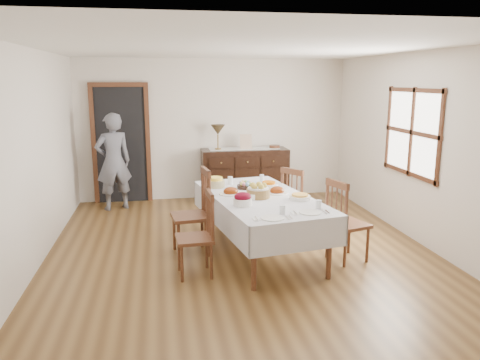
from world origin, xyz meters
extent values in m
plane|color=brown|center=(0.00, 0.00, 0.00)|extent=(6.00, 6.00, 0.00)
cube|color=white|center=(0.00, 0.00, 2.60)|extent=(5.00, 6.00, 0.02)
cube|color=silver|center=(0.00, 3.00, 1.30)|extent=(5.00, 0.02, 2.60)
cube|color=silver|center=(0.00, -3.00, 1.30)|extent=(5.00, 0.02, 2.60)
cube|color=silver|center=(-2.50, 0.00, 1.30)|extent=(0.02, 6.00, 2.60)
cube|color=silver|center=(2.50, 0.00, 1.30)|extent=(0.02, 6.00, 2.60)
cube|color=white|center=(2.49, 0.30, 1.50)|extent=(0.02, 1.30, 1.10)
cube|color=#522D1B|center=(2.48, 0.30, 1.50)|extent=(0.03, 1.46, 1.26)
cube|color=black|center=(-1.70, 2.96, 1.05)|extent=(0.90, 0.06, 2.10)
cube|color=#522D1B|center=(-1.70, 2.94, 1.05)|extent=(1.04, 0.08, 2.18)
cube|color=silver|center=(0.22, -0.12, 0.76)|extent=(1.47, 2.38, 0.04)
cylinder|color=#522D1B|center=(-0.06, -1.14, 0.36)|extent=(0.06, 0.06, 0.72)
cylinder|color=#522D1B|center=(0.84, -0.99, 0.36)|extent=(0.06, 0.06, 0.72)
cylinder|color=#522D1B|center=(-0.39, 0.75, 0.36)|extent=(0.06, 0.06, 0.72)
cylinder|color=#522D1B|center=(0.51, 0.91, 0.36)|extent=(0.06, 0.06, 0.72)
cube|color=silver|center=(-0.33, -0.21, 0.61)|extent=(0.40, 2.24, 0.34)
cube|color=silver|center=(0.78, -0.02, 0.61)|extent=(0.40, 2.24, 0.34)
cube|color=silver|center=(0.41, -1.23, 0.61)|extent=(1.14, 0.21, 0.34)
cube|color=silver|center=(0.04, 0.99, 0.61)|extent=(1.14, 0.21, 0.34)
cube|color=#522D1B|center=(-0.66, -0.62, 0.44)|extent=(0.43, 0.43, 0.04)
cylinder|color=#522D1B|center=(-0.83, -0.47, 0.21)|extent=(0.04, 0.04, 0.42)
cylinder|color=#522D1B|center=(-0.81, -0.80, 0.21)|extent=(0.04, 0.04, 0.42)
cylinder|color=#522D1B|center=(-0.50, -0.45, 0.21)|extent=(0.04, 0.04, 0.42)
cylinder|color=#522D1B|center=(-0.48, -0.78, 0.21)|extent=(0.04, 0.04, 0.42)
cylinder|color=#522D1B|center=(-0.48, -0.44, 0.71)|extent=(0.04, 0.04, 0.55)
cylinder|color=#522D1B|center=(-0.46, -0.79, 0.71)|extent=(0.04, 0.04, 0.55)
cube|color=#522D1B|center=(-0.47, -0.61, 0.95)|extent=(0.06, 0.39, 0.08)
cylinder|color=#522D1B|center=(-0.48, -0.53, 0.69)|extent=(0.02, 0.02, 0.45)
cylinder|color=#522D1B|center=(-0.47, -0.61, 0.69)|extent=(0.02, 0.02, 0.45)
cylinder|color=#522D1B|center=(-0.47, -0.70, 0.69)|extent=(0.02, 0.02, 0.45)
cube|color=#522D1B|center=(-0.65, 0.08, 0.50)|extent=(0.51, 0.51, 0.04)
cylinder|color=#522D1B|center=(-0.86, 0.24, 0.24)|extent=(0.04, 0.04, 0.48)
cylinder|color=#522D1B|center=(-0.82, -0.13, 0.24)|extent=(0.04, 0.04, 0.48)
cylinder|color=#522D1B|center=(-0.49, 0.29, 0.24)|extent=(0.04, 0.04, 0.48)
cylinder|color=#522D1B|center=(-0.44, -0.09, 0.24)|extent=(0.04, 0.04, 0.48)
cylinder|color=#522D1B|center=(-0.47, 0.30, 0.81)|extent=(0.04, 0.04, 0.62)
cylinder|color=#522D1B|center=(-0.42, -0.09, 0.81)|extent=(0.04, 0.04, 0.62)
cube|color=#522D1B|center=(-0.44, 0.10, 1.07)|extent=(0.09, 0.44, 0.09)
cylinder|color=#522D1B|center=(-0.46, 0.20, 0.78)|extent=(0.02, 0.02, 0.51)
cylinder|color=#522D1B|center=(-0.44, 0.10, 0.78)|extent=(0.02, 0.02, 0.51)
cylinder|color=#522D1B|center=(-0.43, 0.00, 0.78)|extent=(0.02, 0.02, 0.51)
cube|color=#522D1B|center=(1.26, -0.49, 0.46)|extent=(0.54, 0.54, 0.04)
cylinder|color=#522D1B|center=(1.48, -0.60, 0.22)|extent=(0.04, 0.04, 0.44)
cylinder|color=#522D1B|center=(1.38, -0.27, 0.22)|extent=(0.04, 0.04, 0.44)
cylinder|color=#522D1B|center=(1.14, -0.70, 0.22)|extent=(0.04, 0.04, 0.44)
cylinder|color=#522D1B|center=(1.04, -0.37, 0.22)|extent=(0.04, 0.04, 0.44)
cylinder|color=#522D1B|center=(1.13, -0.72, 0.75)|extent=(0.04, 0.04, 0.57)
cylinder|color=#522D1B|center=(1.02, -0.37, 0.75)|extent=(0.04, 0.04, 0.57)
cube|color=#522D1B|center=(1.07, -0.54, 1.00)|extent=(0.16, 0.40, 0.08)
cylinder|color=#522D1B|center=(1.10, -0.63, 0.73)|extent=(0.02, 0.02, 0.47)
cylinder|color=#522D1B|center=(1.07, -0.54, 0.73)|extent=(0.02, 0.02, 0.47)
cylinder|color=#522D1B|center=(1.05, -0.45, 0.73)|extent=(0.02, 0.02, 0.47)
cube|color=#522D1B|center=(0.95, 0.53, 0.45)|extent=(0.58, 0.58, 0.04)
cylinder|color=#522D1B|center=(1.19, 0.48, 0.22)|extent=(0.04, 0.04, 0.43)
cylinder|color=#522D1B|center=(1.00, 0.76, 0.22)|extent=(0.04, 0.04, 0.43)
cylinder|color=#522D1B|center=(0.90, 0.29, 0.22)|extent=(0.04, 0.04, 0.43)
cylinder|color=#522D1B|center=(0.72, 0.58, 0.22)|extent=(0.04, 0.04, 0.43)
cylinder|color=#522D1B|center=(0.89, 0.27, 0.73)|extent=(0.04, 0.04, 0.56)
cylinder|color=#522D1B|center=(0.69, 0.58, 0.73)|extent=(0.04, 0.04, 0.56)
cube|color=#522D1B|center=(0.79, 0.42, 0.97)|extent=(0.25, 0.36, 0.08)
cylinder|color=#522D1B|center=(0.84, 0.35, 0.71)|extent=(0.02, 0.02, 0.46)
cylinder|color=#522D1B|center=(0.79, 0.42, 0.71)|extent=(0.02, 0.02, 0.46)
cylinder|color=#522D1B|center=(0.74, 0.50, 0.71)|extent=(0.02, 0.02, 0.46)
cube|color=black|center=(0.54, 2.72, 0.48)|extent=(1.60, 0.53, 0.96)
cube|color=black|center=(0.06, 2.44, 0.77)|extent=(0.45, 0.02, 0.19)
sphere|color=brown|center=(0.06, 2.42, 0.77)|extent=(0.03, 0.03, 0.03)
cube|color=black|center=(0.54, 2.44, 0.77)|extent=(0.45, 0.02, 0.19)
sphere|color=brown|center=(0.54, 2.42, 0.77)|extent=(0.03, 0.03, 0.03)
cube|color=black|center=(1.02, 2.44, 0.77)|extent=(0.45, 0.02, 0.19)
sphere|color=brown|center=(1.02, 2.42, 0.77)|extent=(0.03, 0.03, 0.03)
imported|color=slate|center=(-1.81, 2.44, 0.90)|extent=(0.65, 0.53, 1.79)
cylinder|color=brown|center=(0.18, -0.18, 0.83)|extent=(0.29, 0.29, 0.11)
cylinder|color=silver|center=(0.18, -0.18, 0.90)|extent=(0.26, 0.26, 0.02)
sphere|color=gold|center=(0.25, -0.18, 0.93)|extent=(0.08, 0.08, 0.08)
sphere|color=gold|center=(0.20, -0.12, 0.93)|extent=(0.08, 0.08, 0.08)
sphere|color=gold|center=(0.12, -0.14, 0.93)|extent=(0.08, 0.08, 0.08)
sphere|color=gold|center=(0.12, -0.23, 0.93)|extent=(0.08, 0.08, 0.08)
sphere|color=gold|center=(0.20, -0.25, 0.93)|extent=(0.08, 0.08, 0.08)
cylinder|color=black|center=(0.12, 0.33, 0.80)|extent=(0.23, 0.23, 0.05)
ellipsoid|color=pink|center=(0.18, 0.33, 0.85)|extent=(0.05, 0.05, 0.06)
ellipsoid|color=#83CCFF|center=(0.17, 0.37, 0.85)|extent=(0.05, 0.05, 0.06)
ellipsoid|color=#8EBF64|center=(0.13, 0.40, 0.85)|extent=(0.05, 0.05, 0.06)
ellipsoid|color=#E2A451|center=(0.08, 0.39, 0.85)|extent=(0.05, 0.05, 0.06)
ellipsoid|color=#AC87CB|center=(0.06, 0.36, 0.85)|extent=(0.05, 0.05, 0.06)
ellipsoid|color=#E0D76A|center=(0.06, 0.31, 0.85)|extent=(0.05, 0.05, 0.06)
ellipsoid|color=pink|center=(0.08, 0.28, 0.85)|extent=(0.05, 0.05, 0.06)
ellipsoid|color=#83CCFF|center=(0.13, 0.27, 0.85)|extent=(0.05, 0.05, 0.06)
ellipsoid|color=#8EBF64|center=(0.17, 0.29, 0.85)|extent=(0.05, 0.05, 0.06)
cylinder|color=white|center=(-0.13, 0.05, 0.79)|extent=(0.30, 0.30, 0.01)
ellipsoid|color=#6D2606|center=(-0.13, 0.05, 0.82)|extent=(0.19, 0.16, 0.11)
cylinder|color=white|center=(0.47, -0.01, 0.79)|extent=(0.27, 0.27, 0.01)
ellipsoid|color=#6D2606|center=(0.47, -0.01, 0.82)|extent=(0.19, 0.16, 0.11)
cylinder|color=white|center=(-0.08, -0.52, 0.82)|extent=(0.22, 0.22, 0.08)
ellipsoid|color=#5A0314|center=(-0.08, -0.52, 0.89)|extent=(0.20, 0.17, 0.11)
cylinder|color=white|center=(0.44, 0.33, 0.81)|extent=(0.24, 0.24, 0.05)
cylinder|color=#D86403|center=(0.44, 0.33, 0.85)|extent=(0.18, 0.18, 0.03)
cylinder|color=tan|center=(-0.28, 0.49, 0.83)|extent=(0.26, 0.26, 0.10)
cylinder|color=yellow|center=(-0.28, 0.49, 0.90)|extent=(0.20, 0.20, 0.04)
cylinder|color=white|center=(0.67, -0.36, 0.80)|extent=(0.26, 0.26, 0.04)
cylinder|color=#F7B247|center=(0.67, -0.36, 0.84)|extent=(0.20, 0.20, 0.02)
cube|color=white|center=(0.14, -0.27, 0.81)|extent=(0.15, 0.11, 0.07)
cylinder|color=white|center=(0.14, -1.09, 0.79)|extent=(0.25, 0.25, 0.01)
cube|color=silver|center=(-0.03, -1.09, 0.78)|extent=(0.10, 0.13, 0.01)
cube|color=silver|center=(-0.03, -1.09, 0.79)|extent=(0.04, 0.16, 0.01)
cube|color=silver|center=(0.30, -1.09, 0.78)|extent=(0.04, 0.18, 0.01)
cube|color=silver|center=(0.34, -1.09, 0.78)|extent=(0.04, 0.14, 0.01)
cylinder|color=white|center=(0.29, -0.94, 0.83)|extent=(0.07, 0.07, 0.10)
cylinder|color=white|center=(0.61, -0.95, 0.79)|extent=(0.25, 0.25, 0.01)
cube|color=silver|center=(0.44, -0.95, 0.78)|extent=(0.10, 0.13, 0.01)
cube|color=silver|center=(0.44, -0.95, 0.79)|extent=(0.04, 0.16, 0.01)
cube|color=silver|center=(0.77, -0.95, 0.78)|extent=(0.04, 0.18, 0.01)
cube|color=silver|center=(0.81, -0.95, 0.78)|extent=(0.04, 0.14, 0.01)
cylinder|color=white|center=(0.76, -0.80, 0.83)|extent=(0.07, 0.07, 0.10)
cylinder|color=white|center=(-0.05, 0.62, 0.83)|extent=(0.07, 0.07, 0.11)
cylinder|color=white|center=(0.42, 0.69, 0.83)|extent=(0.06, 0.06, 0.11)
cube|color=silver|center=(0.54, 2.76, 0.96)|extent=(1.30, 0.35, 0.01)
cylinder|color=brown|center=(0.04, 2.71, 0.97)|extent=(0.12, 0.12, 0.03)
cylinder|color=brown|center=(0.04, 2.71, 1.11)|extent=(0.02, 0.02, 0.25)
cone|color=#3E311D|center=(0.04, 2.71, 1.33)|extent=(0.26, 0.26, 0.18)
cube|color=tan|center=(0.56, 2.68, 1.10)|extent=(0.22, 0.08, 0.28)
cylinder|color=#522D1B|center=(1.11, 2.73, 0.99)|extent=(0.20, 0.20, 0.06)
camera|label=1|loc=(-1.00, -5.73, 2.23)|focal=35.00mm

